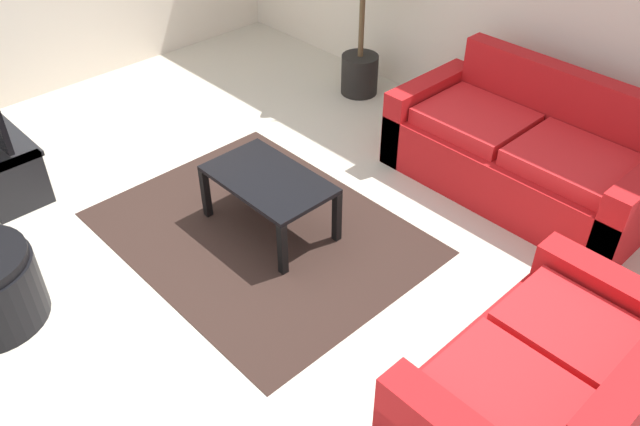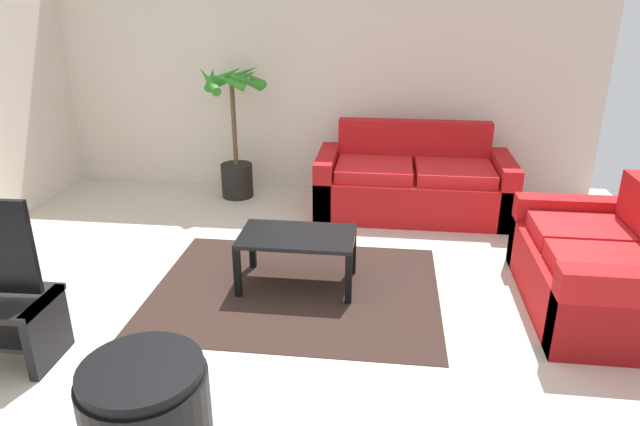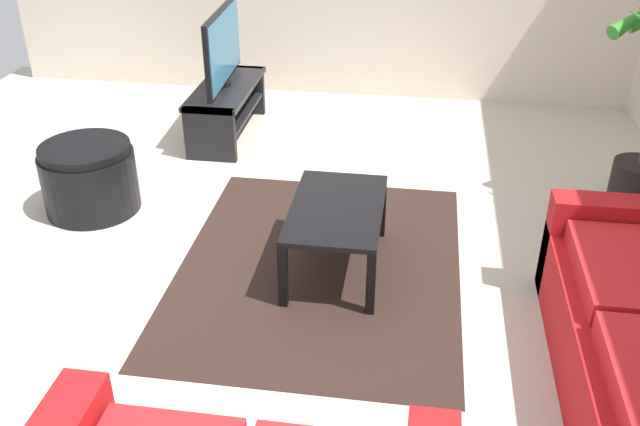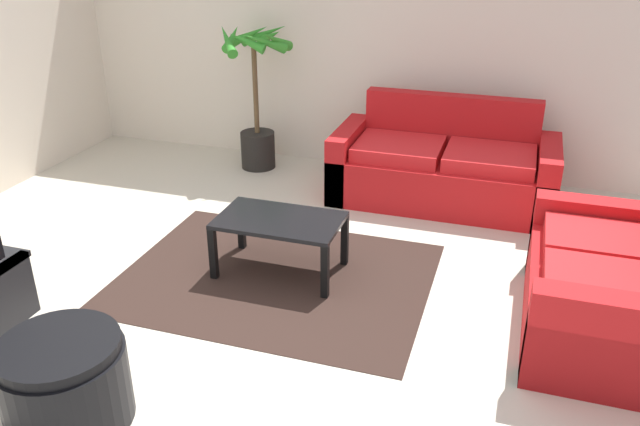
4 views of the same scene
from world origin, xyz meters
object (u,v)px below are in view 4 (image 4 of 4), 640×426
(coffee_table, at_px, (280,226))
(potted_palm, at_px, (256,103))
(couch_main, at_px, (443,169))
(couch_loveseat, at_px, (609,290))
(ottoman, at_px, (65,382))

(coffee_table, xyz_separation_m, potted_palm, (-0.99, 1.94, 0.32))
(couch_main, relative_size, potted_palm, 1.35)
(couch_loveseat, distance_m, ottoman, 3.18)
(potted_palm, bearing_deg, ottoman, -82.23)
(couch_main, relative_size, couch_loveseat, 1.33)
(potted_palm, height_order, ottoman, potted_palm)
(couch_loveseat, bearing_deg, ottoman, -147.71)
(potted_palm, distance_m, ottoman, 3.78)
(couch_main, bearing_deg, coffee_table, -119.23)
(couch_loveseat, xyz_separation_m, ottoman, (-2.69, -1.70, -0.06))
(coffee_table, relative_size, potted_palm, 0.61)
(coffee_table, distance_m, potted_palm, 2.20)
(couch_loveseat, bearing_deg, coffee_table, 177.97)
(couch_main, bearing_deg, potted_palm, 172.11)
(potted_palm, xyz_separation_m, ottoman, (0.51, -3.72, -0.45))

